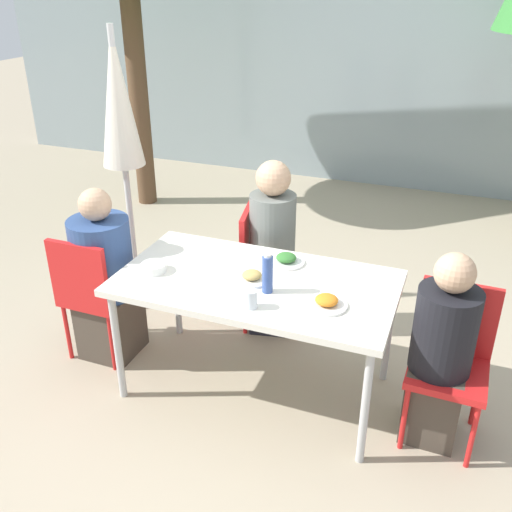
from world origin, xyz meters
name	(u,v)px	position (x,y,z in m)	size (l,w,h in m)	color
ground_plane	(256,386)	(0.00, 0.00, 0.00)	(24.00, 24.00, 0.00)	tan
building_facade	(389,52)	(0.00, 4.11, 1.50)	(10.00, 0.20, 3.00)	#89999E
dining_table	(256,289)	(0.00, 0.00, 0.70)	(1.56, 0.84, 0.75)	silver
chair_left	(92,289)	(-1.08, -0.07, 0.51)	(0.40, 0.40, 0.87)	red
person_left	(105,281)	(-1.03, 0.01, 0.54)	(0.38, 0.38, 1.16)	#473D33
chair_right	(451,352)	(1.08, 0.05, 0.51)	(0.41, 0.41, 0.87)	red
person_right	(440,355)	(1.03, -0.03, 0.53)	(0.32, 0.32, 1.11)	#473D33
chair_far	(262,259)	(-0.23, 0.71, 0.51)	(0.47, 0.47, 0.87)	red
person_far	(272,251)	(-0.14, 0.67, 0.60)	(0.33, 0.33, 1.24)	black
closed_umbrella	(120,118)	(-1.25, 0.68, 1.41)	(0.36, 0.36, 2.01)	#333333
plate_0	(286,260)	(0.09, 0.25, 0.78)	(0.22, 0.22, 0.06)	white
plate_1	(252,277)	(-0.02, -0.01, 0.78)	(0.20, 0.20, 0.06)	white
plate_2	(327,302)	(0.44, -0.13, 0.78)	(0.22, 0.22, 0.06)	white
bottle	(268,274)	(0.10, -0.10, 0.86)	(0.06, 0.06, 0.23)	#334C8E
drinking_cup	(251,299)	(0.08, -0.28, 0.80)	(0.07, 0.07, 0.10)	silver
salad_bowl	(154,267)	(-0.59, -0.11, 0.78)	(0.15, 0.15, 0.05)	white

